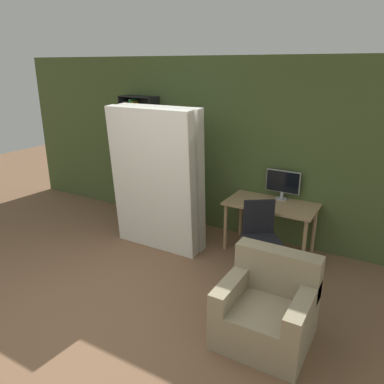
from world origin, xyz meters
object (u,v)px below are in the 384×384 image
office_chair (260,246)px  bookshelf (139,159)px  mattress_near (153,182)px  mattress_far (163,178)px  monitor (283,183)px  armchair (267,309)px

office_chair → bookshelf: bearing=160.5°
bookshelf → mattress_near: size_ratio=1.02×
mattress_far → monitor: bearing=27.0°
monitor → bookshelf: size_ratio=0.23×
office_chair → mattress_near: mattress_near is taller
mattress_near → armchair: bearing=-25.8°
monitor → mattress_far: bearing=-153.0°
bookshelf → mattress_near: (1.03, -1.01, 0.01)m
armchair → bookshelf: bearing=147.0°
office_chair → mattress_far: 1.71m
mattress_far → office_chair: bearing=-5.6°
bookshelf → mattress_far: size_ratio=1.02×
office_chair → mattress_far: (-1.58, 0.16, 0.62)m
monitor → armchair: monitor is taller
monitor → armchair: 2.18m
mattress_far → armchair: bearing=-30.9°
office_chair → monitor: bearing=92.8°
office_chair → bookshelf: 2.84m
office_chair → bookshelf: bookshelf is taller
bookshelf → office_chair: bearing=-19.5°
bookshelf → armchair: 3.75m
mattress_far → armchair: mattress_far is taller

